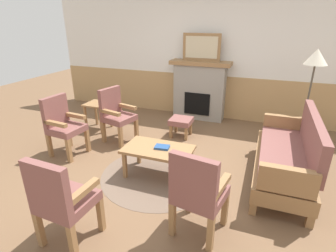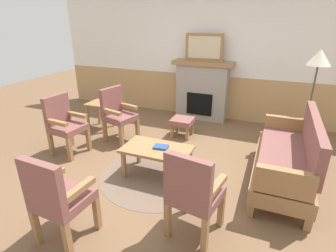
{
  "view_description": "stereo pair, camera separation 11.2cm",
  "coord_description": "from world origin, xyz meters",
  "views": [
    {
      "loc": [
        1.35,
        -3.28,
        2.13
      ],
      "look_at": [
        0.0,
        0.35,
        0.55
      ],
      "focal_mm": 28.45,
      "sensor_mm": 36.0,
      "label": 1
    },
    {
      "loc": [
        1.46,
        -3.24,
        2.13
      ],
      "look_at": [
        0.0,
        0.35,
        0.55
      ],
      "focal_mm": 28.45,
      "sensor_mm": 36.0,
      "label": 2
    }
  ],
  "objects": [
    {
      "name": "floor_lamp_by_couch",
      "position": [
        2.06,
        1.6,
        1.45
      ],
      "size": [
        0.36,
        0.36,
        1.68
      ],
      "color": "#332D28",
      "rests_on": "ground_plane"
    },
    {
      "name": "armchair_near_fireplace",
      "position": [
        -1.11,
        0.64,
        0.54
      ],
      "size": [
        0.58,
        0.58,
        0.98
      ],
      "color": "olive",
      "rests_on": "ground_plane"
    },
    {
      "name": "ground_plane",
      "position": [
        0.0,
        0.0,
        0.0
      ],
      "size": [
        14.0,
        14.0,
        0.0
      ],
      "primitive_type": "plane",
      "color": "brown"
    },
    {
      "name": "coffee_table",
      "position": [
        0.06,
        -0.21,
        0.39
      ],
      "size": [
        0.96,
        0.56,
        0.44
      ],
      "color": "olive",
      "rests_on": "ground_plane"
    },
    {
      "name": "armchair_front_left",
      "position": [
        -0.33,
        -1.69,
        0.54
      ],
      "size": [
        0.51,
        0.51,
        0.98
      ],
      "color": "olive",
      "rests_on": "ground_plane"
    },
    {
      "name": "fireplace",
      "position": [
        0.0,
        2.35,
        0.65
      ],
      "size": [
        1.3,
        0.44,
        1.28
      ],
      "color": "gray",
      "rests_on": "ground_plane"
    },
    {
      "name": "couch",
      "position": [
        1.76,
        0.25,
        0.4
      ],
      "size": [
        0.7,
        1.8,
        0.98
      ],
      "color": "olive",
      "rests_on": "ground_plane"
    },
    {
      "name": "armchair_front_center",
      "position": [
        0.86,
        -1.12,
        0.54
      ],
      "size": [
        0.55,
        0.55,
        0.98
      ],
      "color": "olive",
      "rests_on": "ground_plane"
    },
    {
      "name": "round_rug",
      "position": [
        0.06,
        -0.21,
        0.0
      ],
      "size": [
        1.66,
        1.66,
        0.01
      ],
      "primitive_type": "cylinder",
      "color": "brown",
      "rests_on": "ground_plane"
    },
    {
      "name": "armchair_by_window_left",
      "position": [
        -1.65,
        -0.12,
        0.54
      ],
      "size": [
        0.52,
        0.52,
        0.98
      ],
      "color": "olive",
      "rests_on": "ground_plane"
    },
    {
      "name": "framed_picture",
      "position": [
        0.0,
        2.35,
        1.56
      ],
      "size": [
        0.8,
        0.04,
        0.56
      ],
      "color": "olive",
      "rests_on": "fireplace"
    },
    {
      "name": "book_on_table",
      "position": [
        0.11,
        -0.19,
        0.46
      ],
      "size": [
        0.22,
        0.17,
        0.03
      ],
      "primitive_type": "cube",
      "rotation": [
        0.0,
        0.0,
        0.12
      ],
      "color": "navy",
      "rests_on": "coffee_table"
    },
    {
      "name": "wall_back",
      "position": [
        0.0,
        2.6,
        1.31
      ],
      "size": [
        7.2,
        0.14,
        2.7
      ],
      "color": "white",
      "rests_on": "ground_plane"
    },
    {
      "name": "footstool",
      "position": [
        -0.06,
        1.23,
        0.28
      ],
      "size": [
        0.4,
        0.4,
        0.36
      ],
      "color": "olive",
      "rests_on": "ground_plane"
    },
    {
      "name": "side_table",
      "position": [
        -1.75,
        0.99,
        0.43
      ],
      "size": [
        0.44,
        0.44,
        0.55
      ],
      "color": "olive",
      "rests_on": "ground_plane"
    }
  ]
}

